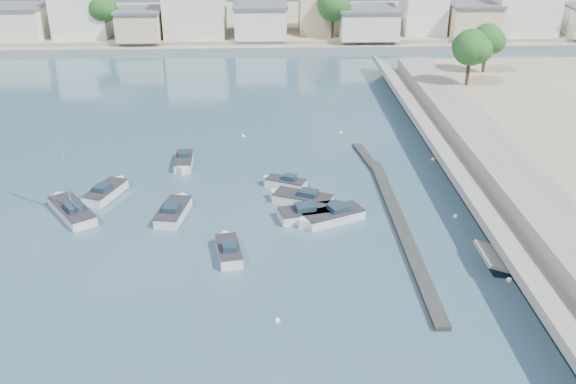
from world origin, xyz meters
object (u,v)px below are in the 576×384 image
at_px(motorboat_d, 330,217).
at_px(motorboat_h, 314,213).
at_px(motorboat_a, 228,250).
at_px(motorboat_f, 284,183).
at_px(motorboat_g, 184,162).
at_px(motorboat_b, 107,191).
at_px(motorboat_c, 300,199).
at_px(motorboat_e, 174,211).
at_px(sailboat, 71,210).

bearing_deg(motorboat_d, motorboat_h, 148.47).
bearing_deg(motorboat_h, motorboat_a, -140.17).
bearing_deg(motorboat_f, motorboat_g, 151.25).
bearing_deg(motorboat_b, motorboat_a, -43.45).
bearing_deg(motorboat_d, motorboat_c, 122.91).
relative_size(motorboat_c, motorboat_f, 1.39).
height_order(motorboat_a, motorboat_h, same).
bearing_deg(motorboat_e, motorboat_c, 10.06).
relative_size(motorboat_a, motorboat_b, 0.89).
bearing_deg(motorboat_d, motorboat_f, 117.74).
bearing_deg(motorboat_g, motorboat_a, -73.23).
distance_m(motorboat_e, sailboat, 8.57).
relative_size(motorboat_c, motorboat_d, 0.99).
bearing_deg(motorboat_h, motorboat_g, 136.69).
relative_size(motorboat_f, motorboat_g, 0.83).
height_order(motorboat_g, motorboat_h, same).
bearing_deg(motorboat_d, motorboat_g, 137.62).
bearing_deg(motorboat_e, motorboat_d, -7.09).
relative_size(motorboat_d, sailboat, 0.62).
bearing_deg(motorboat_a, sailboat, 152.33).
bearing_deg(motorboat_h, motorboat_f, 111.25).
xyz_separation_m(motorboat_d, motorboat_h, (-1.20, 0.73, 0.00)).
bearing_deg(sailboat, motorboat_f, 14.51).
height_order(motorboat_e, motorboat_h, same).
height_order(motorboat_c, motorboat_h, same).
bearing_deg(motorboat_b, sailboat, -122.37).
relative_size(motorboat_d, motorboat_f, 1.41).
bearing_deg(motorboat_g, motorboat_b, -133.63).
distance_m(motorboat_c, sailboat, 19.04).
height_order(motorboat_a, motorboat_c, same).
bearing_deg(motorboat_g, motorboat_d, -42.38).
bearing_deg(motorboat_a, motorboat_c, 55.46).
xyz_separation_m(motorboat_a, motorboat_g, (-5.05, 16.75, 0.00)).
xyz_separation_m(motorboat_f, motorboat_h, (2.30, -5.91, 0.00)).
bearing_deg(motorboat_b, motorboat_f, 3.99).
bearing_deg(motorboat_e, motorboat_a, -53.95).
bearing_deg(motorboat_f, motorboat_e, -151.02).
distance_m(motorboat_d, motorboat_f, 7.51).
distance_m(motorboat_c, motorboat_f, 3.47).
distance_m(motorboat_c, motorboat_g, 13.68).
height_order(motorboat_a, motorboat_e, same).
bearing_deg(motorboat_d, motorboat_e, 172.91).
bearing_deg(motorboat_d, motorboat_a, -148.36).
distance_m(motorboat_d, motorboat_g, 17.59).
height_order(motorboat_b, motorboat_d, same).
bearing_deg(motorboat_c, motorboat_e, -169.94).
bearing_deg(sailboat, motorboat_a, -27.67).
bearing_deg(motorboat_h, motorboat_d, -31.53).
height_order(motorboat_c, motorboat_g, same).
bearing_deg(motorboat_a, motorboat_h, 39.83).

